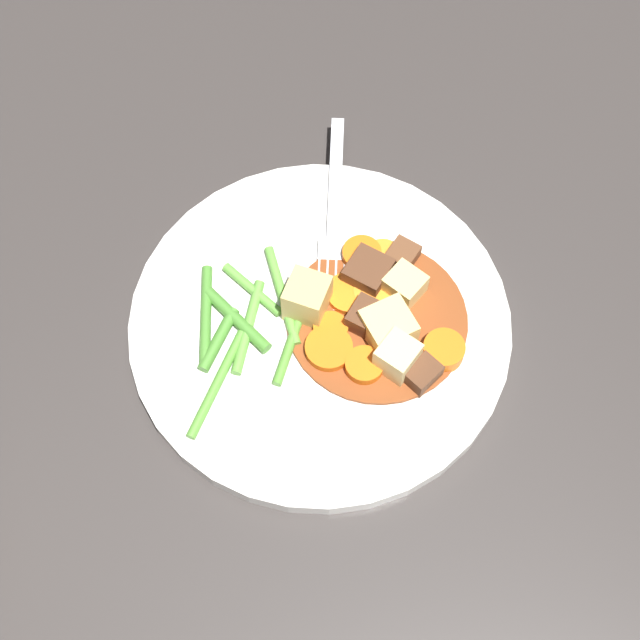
% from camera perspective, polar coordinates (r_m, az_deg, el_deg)
% --- Properties ---
extents(ground_plane, '(3.00, 3.00, 0.00)m').
position_cam_1_polar(ground_plane, '(0.65, 0.00, -0.54)').
color(ground_plane, '#383330').
extents(dinner_plate, '(0.28, 0.28, 0.01)m').
position_cam_1_polar(dinner_plate, '(0.64, 0.00, -0.27)').
color(dinner_plate, white).
rests_on(dinner_plate, ground_plane).
extents(stew_sauce, '(0.13, 0.13, 0.00)m').
position_cam_1_polar(stew_sauce, '(0.64, 3.68, 0.02)').
color(stew_sauce, brown).
rests_on(stew_sauce, dinner_plate).
extents(carrot_slice_0, '(0.04, 0.04, 0.01)m').
position_cam_1_polar(carrot_slice_0, '(0.63, 7.94, -1.96)').
color(carrot_slice_0, orange).
rests_on(carrot_slice_0, dinner_plate).
extents(carrot_slice_1, '(0.04, 0.04, 0.01)m').
position_cam_1_polar(carrot_slice_1, '(0.64, 3.45, 1.72)').
color(carrot_slice_1, orange).
rests_on(carrot_slice_1, dinner_plate).
extents(carrot_slice_2, '(0.03, 0.03, 0.01)m').
position_cam_1_polar(carrot_slice_2, '(0.63, 0.69, -0.59)').
color(carrot_slice_2, orange).
rests_on(carrot_slice_2, dinner_plate).
extents(carrot_slice_3, '(0.04, 0.04, 0.01)m').
position_cam_1_polar(carrot_slice_3, '(0.66, 2.70, 4.21)').
color(carrot_slice_3, orange).
rests_on(carrot_slice_3, dinner_plate).
extents(carrot_slice_4, '(0.04, 0.04, 0.01)m').
position_cam_1_polar(carrot_slice_4, '(0.62, 0.86, -1.81)').
color(carrot_slice_4, orange).
rests_on(carrot_slice_4, dinner_plate).
extents(carrot_slice_5, '(0.04, 0.04, 0.01)m').
position_cam_1_polar(carrot_slice_5, '(0.64, 1.91, 1.68)').
color(carrot_slice_5, orange).
rests_on(carrot_slice_5, dinner_plate).
extents(carrot_slice_6, '(0.03, 0.03, 0.01)m').
position_cam_1_polar(carrot_slice_6, '(0.62, 2.86, -2.97)').
color(carrot_slice_6, orange).
rests_on(carrot_slice_6, dinner_plate).
extents(carrot_slice_7, '(0.03, 0.03, 0.01)m').
position_cam_1_polar(carrot_slice_7, '(0.66, 4.06, 4.04)').
color(carrot_slice_7, orange).
rests_on(carrot_slice_7, dinner_plate).
extents(potato_chunk_0, '(0.04, 0.04, 0.02)m').
position_cam_1_polar(potato_chunk_0, '(0.62, 4.40, -0.47)').
color(potato_chunk_0, '#E5CC7A').
rests_on(potato_chunk_0, dinner_plate).
extents(potato_chunk_1, '(0.03, 0.03, 0.02)m').
position_cam_1_polar(potato_chunk_1, '(0.64, 5.46, 2.20)').
color(potato_chunk_1, '#E5CC7A').
rests_on(potato_chunk_1, dinner_plate).
extents(potato_chunk_2, '(0.04, 0.04, 0.03)m').
position_cam_1_polar(potato_chunk_2, '(0.61, 5.00, -2.41)').
color(potato_chunk_2, '#EAD68C').
rests_on(potato_chunk_2, dinner_plate).
extents(potato_chunk_3, '(0.04, 0.04, 0.03)m').
position_cam_1_polar(potato_chunk_3, '(0.63, -0.83, 1.41)').
color(potato_chunk_3, '#DBBC6B').
rests_on(potato_chunk_3, dinner_plate).
extents(meat_chunk_0, '(0.03, 0.03, 0.02)m').
position_cam_1_polar(meat_chunk_0, '(0.62, 6.60, -3.49)').
color(meat_chunk_0, '#56331E').
rests_on(meat_chunk_0, dinner_plate).
extents(meat_chunk_1, '(0.04, 0.04, 0.02)m').
position_cam_1_polar(meat_chunk_1, '(0.63, 3.16, 0.05)').
color(meat_chunk_1, '#56331E').
rests_on(meat_chunk_1, dinner_plate).
extents(meat_chunk_2, '(0.04, 0.04, 0.02)m').
position_cam_1_polar(meat_chunk_2, '(0.65, 3.10, 3.05)').
color(meat_chunk_2, '#56331E').
rests_on(meat_chunk_2, dinner_plate).
extents(meat_chunk_3, '(0.03, 0.03, 0.02)m').
position_cam_1_polar(meat_chunk_3, '(0.66, 5.33, 4.12)').
color(meat_chunk_3, brown).
rests_on(meat_chunk_3, dinner_plate).
extents(green_bean_0, '(0.01, 0.08, 0.01)m').
position_cam_1_polar(green_bean_0, '(0.64, -2.44, 1.59)').
color(green_bean_0, '#66AD42').
rests_on(green_bean_0, dinner_plate).
extents(green_bean_1, '(0.02, 0.08, 0.01)m').
position_cam_1_polar(green_bean_1, '(0.64, -7.35, 0.34)').
color(green_bean_1, '#4C8E33').
rests_on(green_bean_1, dinner_plate).
extents(green_bean_2, '(0.04, 0.07, 0.01)m').
position_cam_1_polar(green_bean_2, '(0.63, -4.64, -0.44)').
color(green_bean_2, '#66AD42').
rests_on(green_bean_2, dinner_plate).
extents(green_bean_3, '(0.04, 0.05, 0.01)m').
position_cam_1_polar(green_bean_3, '(0.65, -4.37, 1.97)').
color(green_bean_3, '#66AD42').
rests_on(green_bean_3, dinner_plate).
extents(green_bean_4, '(0.04, 0.06, 0.01)m').
position_cam_1_polar(green_bean_4, '(0.64, -5.34, -0.01)').
color(green_bean_4, '#4C8E33').
rests_on(green_bean_4, dinner_plate).
extents(green_bean_5, '(0.04, 0.05, 0.01)m').
position_cam_1_polar(green_bean_5, '(0.63, -6.51, -1.42)').
color(green_bean_5, '#4C8E33').
rests_on(green_bean_5, dinner_plate).
extents(green_bean_6, '(0.06, 0.07, 0.01)m').
position_cam_1_polar(green_bean_6, '(0.62, -6.65, -4.09)').
color(green_bean_6, '#599E38').
rests_on(green_bean_6, dinner_plate).
extents(green_bean_7, '(0.04, 0.06, 0.01)m').
position_cam_1_polar(green_bean_7, '(0.63, -1.87, -1.43)').
color(green_bean_7, '#599E38').
rests_on(green_bean_7, dinner_plate).
extents(fork, '(0.06, 0.17, 0.00)m').
position_cam_1_polar(fork, '(0.68, 0.90, 6.68)').
color(fork, silver).
rests_on(fork, dinner_plate).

